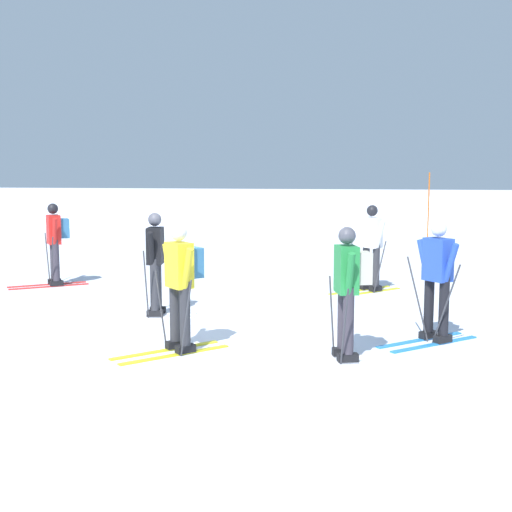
{
  "coord_description": "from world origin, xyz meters",
  "views": [
    {
      "loc": [
        2.09,
        -9.57,
        2.45
      ],
      "look_at": [
        0.33,
        2.24,
        0.9
      ],
      "focal_mm": 48.2,
      "sensor_mm": 36.0,
      "label": 1
    }
  ],
  "objects_px": {
    "skier_green": "(348,286)",
    "skier_yellow": "(181,281)",
    "skier_white": "(371,245)",
    "skier_blue": "(437,278)",
    "skier_red": "(55,240)",
    "trail_marker_pole": "(428,210)",
    "skier_black": "(155,261)"
  },
  "relations": [
    {
      "from": "skier_black",
      "to": "trail_marker_pole",
      "type": "bearing_deg",
      "value": 63.02
    },
    {
      "from": "skier_red",
      "to": "skier_white",
      "type": "height_order",
      "value": "same"
    },
    {
      "from": "skier_green",
      "to": "skier_yellow",
      "type": "height_order",
      "value": "same"
    },
    {
      "from": "skier_white",
      "to": "skier_blue",
      "type": "relative_size",
      "value": 1.0
    },
    {
      "from": "skier_blue",
      "to": "skier_green",
      "type": "bearing_deg",
      "value": -137.37
    },
    {
      "from": "skier_black",
      "to": "trail_marker_pole",
      "type": "xyz_separation_m",
      "value": [
        5.41,
        10.63,
        0.23
      ]
    },
    {
      "from": "skier_white",
      "to": "trail_marker_pole",
      "type": "xyz_separation_m",
      "value": [
        1.85,
        7.8,
        0.23
      ]
    },
    {
      "from": "skier_blue",
      "to": "trail_marker_pole",
      "type": "distance_m",
      "value": 11.75
    },
    {
      "from": "skier_white",
      "to": "skier_green",
      "type": "bearing_deg",
      "value": -94.3
    },
    {
      "from": "skier_red",
      "to": "trail_marker_pole",
      "type": "relative_size",
      "value": 0.75
    },
    {
      "from": "skier_white",
      "to": "skier_yellow",
      "type": "height_order",
      "value": "same"
    },
    {
      "from": "skier_yellow",
      "to": "skier_red",
      "type": "bearing_deg",
      "value": 130.01
    },
    {
      "from": "skier_white",
      "to": "skier_blue",
      "type": "height_order",
      "value": "same"
    },
    {
      "from": "skier_green",
      "to": "skier_white",
      "type": "bearing_deg",
      "value": 85.7
    },
    {
      "from": "skier_green",
      "to": "skier_white",
      "type": "relative_size",
      "value": 1.0
    },
    {
      "from": "skier_white",
      "to": "skier_blue",
      "type": "distance_m",
      "value": 3.99
    },
    {
      "from": "skier_red",
      "to": "skier_blue",
      "type": "distance_m",
      "value": 8.13
    },
    {
      "from": "skier_white",
      "to": "skier_black",
      "type": "bearing_deg",
      "value": -141.49
    },
    {
      "from": "skier_green",
      "to": "skier_red",
      "type": "bearing_deg",
      "value": 142.2
    },
    {
      "from": "skier_white",
      "to": "skier_yellow",
      "type": "xyz_separation_m",
      "value": [
        -2.57,
        -4.93,
        0.04
      ]
    },
    {
      "from": "skier_red",
      "to": "skier_black",
      "type": "xyz_separation_m",
      "value": [
        2.89,
        -2.52,
        -0.04
      ]
    },
    {
      "from": "skier_blue",
      "to": "skier_yellow",
      "type": "xyz_separation_m",
      "value": [
        -3.41,
        -1.03,
        0.04
      ]
    },
    {
      "from": "skier_blue",
      "to": "skier_black",
      "type": "bearing_deg",
      "value": 166.34
    },
    {
      "from": "skier_white",
      "to": "skier_yellow",
      "type": "bearing_deg",
      "value": -117.51
    },
    {
      "from": "skier_blue",
      "to": "skier_red",
      "type": "bearing_deg",
      "value": 153.77
    },
    {
      "from": "skier_green",
      "to": "skier_yellow",
      "type": "relative_size",
      "value": 1.0
    },
    {
      "from": "skier_red",
      "to": "skier_white",
      "type": "bearing_deg",
      "value": 2.73
    },
    {
      "from": "skier_yellow",
      "to": "skier_green",
      "type": "bearing_deg",
      "value": -2.26
    },
    {
      "from": "skier_black",
      "to": "skier_blue",
      "type": "distance_m",
      "value": 4.53
    },
    {
      "from": "skier_green",
      "to": "skier_blue",
      "type": "bearing_deg",
      "value": 42.63
    },
    {
      "from": "skier_red",
      "to": "skier_yellow",
      "type": "bearing_deg",
      "value": -49.99
    },
    {
      "from": "skier_green",
      "to": "skier_yellow",
      "type": "distance_m",
      "value": 2.19
    }
  ]
}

